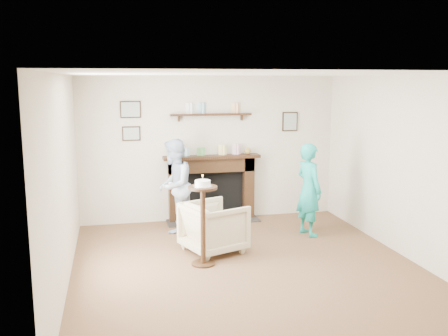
{
  "coord_description": "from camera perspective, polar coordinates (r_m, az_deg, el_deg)",
  "views": [
    {
      "loc": [
        -1.68,
        -5.95,
        2.42
      ],
      "look_at": [
        -0.12,
        0.9,
        1.19
      ],
      "focal_mm": 40.0,
      "sensor_mm": 36.0,
      "label": 1
    }
  ],
  "objects": [
    {
      "name": "ground",
      "position": [
        6.64,
        2.81,
        -11.45
      ],
      "size": [
        5.0,
        5.0,
        0.0
      ],
      "primitive_type": "plane",
      "color": "brown",
      "rests_on": "ground"
    },
    {
      "name": "room_shell",
      "position": [
        6.9,
        1.35,
        3.31
      ],
      "size": [
        4.54,
        5.02,
        2.52
      ],
      "color": "beige",
      "rests_on": "ground"
    },
    {
      "name": "armchair",
      "position": [
        7.27,
        -1.16,
        -9.49
      ],
      "size": [
        1.01,
        1.0,
        0.72
      ],
      "primitive_type": "imported",
      "rotation": [
        0.0,
        0.0,
        1.93
      ],
      "color": "tan",
      "rests_on": "ground"
    },
    {
      "name": "man",
      "position": [
        8.27,
        -5.63,
        -7.12
      ],
      "size": [
        0.81,
        0.89,
        1.51
      ],
      "primitive_type": "imported",
      "rotation": [
        0.0,
        0.0,
        -1.96
      ],
      "color": "#AAB8D5",
      "rests_on": "ground"
    },
    {
      "name": "woman",
      "position": [
        8.13,
        9.52,
        -7.5
      ],
      "size": [
        0.47,
        0.6,
        1.47
      ],
      "primitive_type": "imported",
      "rotation": [
        0.0,
        0.0,
        1.81
      ],
      "color": "teal",
      "rests_on": "ground"
    },
    {
      "name": "pedestal_table",
      "position": [
        6.56,
        -2.43,
        -4.8
      ],
      "size": [
        0.38,
        0.38,
        1.22
      ],
      "color": "black",
      "rests_on": "ground"
    }
  ]
}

